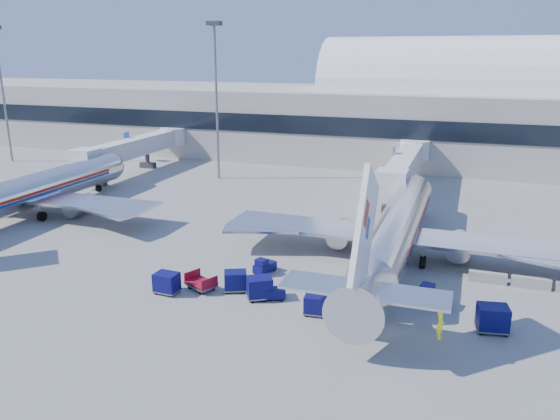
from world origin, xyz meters
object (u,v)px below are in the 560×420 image
at_px(jetbridge_mid, 139,146).
at_px(barrier_near, 488,278).
at_px(mast_far_west, 0,74).
at_px(ramp_worker, 440,325).
at_px(tug_lead, 270,291).
at_px(tug_right, 432,296).
at_px(cart_train_c, 167,283).
at_px(barrier_mid, 531,283).
at_px(cart_train_b, 236,281).
at_px(cart_train_a, 260,287).
at_px(airliner_main, 396,230).
at_px(cart_open_red, 201,284).
at_px(jetbridge_near, 406,164).
at_px(mast_west, 216,78).
at_px(tug_left, 264,266).
at_px(cart_solo_far, 493,318).
at_px(cart_solo_near, 316,304).
at_px(airliner_mid, 28,192).

xyz_separation_m(jetbridge_mid, barrier_near, (52.40, -28.81, -3.48)).
xyz_separation_m(mast_far_west, ramp_worker, (74.87, -38.83, -13.80)).
bearing_deg(barrier_near, tug_lead, -150.63).
bearing_deg(tug_right, cart_train_c, -154.33).
distance_m(jetbridge_mid, tug_lead, 52.61).
height_order(mast_far_west, barrier_mid, mast_far_west).
bearing_deg(mast_far_west, jetbridge_mid, 1.81).
bearing_deg(tug_right, cart_train_b, -158.00).
xyz_separation_m(cart_train_c, ramp_worker, (20.88, -0.19, 0.10)).
bearing_deg(barrier_near, cart_train_a, -151.32).
height_order(airliner_main, barrier_mid, airliner_main).
distance_m(cart_train_b, cart_open_red, 2.83).
distance_m(barrier_near, ramp_worker, 11.29).
bearing_deg(tug_right, jetbridge_near, 112.55).
bearing_deg(cart_train_a, mast_west, 88.07).
relative_size(jetbridge_near, tug_left, 11.80).
xyz_separation_m(jetbridge_mid, barrier_mid, (55.70, -28.81, -3.48)).
xyz_separation_m(barrier_mid, cart_open_red, (-25.06, -9.10, 0.00)).
height_order(cart_train_a, ramp_worker, ramp_worker).
xyz_separation_m(airliner_main, cart_train_a, (-8.70, -11.64, -1.99)).
bearing_deg(cart_open_red, cart_solo_far, 26.03).
bearing_deg(tug_lead, airliner_main, 31.47).
bearing_deg(cart_solo_near, cart_train_b, 160.21).
xyz_separation_m(jetbridge_near, jetbridge_mid, (-42.00, 0.00, 0.00)).
distance_m(barrier_mid, tug_lead, 21.20).
bearing_deg(cart_solo_far, tug_lead, 170.32).
relative_size(mast_west, barrier_near, 7.53).
distance_m(mast_far_west, ramp_worker, 85.46).
height_order(tug_lead, tug_left, tug_lead).
relative_size(jetbridge_near, tug_lead, 11.45).
bearing_deg(barrier_mid, tug_lead, -155.01).
distance_m(tug_left, cart_train_c, 8.63).
bearing_deg(mast_far_west, ramp_worker, -27.41).
relative_size(tug_lead, tug_right, 0.92).
bearing_deg(barrier_mid, cart_train_c, -158.72).
bearing_deg(tug_right, mast_west, 147.25).
bearing_deg(ramp_worker, tug_left, 55.81).
distance_m(tug_left, cart_train_b, 4.27).
distance_m(tug_lead, tug_right, 12.31).
height_order(tug_left, cart_open_red, tug_left).
relative_size(mast_far_west, cart_solo_far, 9.49).
relative_size(airliner_mid, barrier_near, 12.42).
relative_size(mast_far_west, tug_left, 9.70).
bearing_deg(airliner_main, tug_lead, -124.62).
distance_m(cart_train_a, ramp_worker, 13.68).
distance_m(tug_right, cart_train_c, 20.58).
bearing_deg(cart_train_b, tug_right, -15.00).
distance_m(tug_right, cart_train_b, 15.27).
bearing_deg(cart_train_a, cart_open_red, 147.76).
bearing_deg(barrier_near, tug_left, -166.87).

